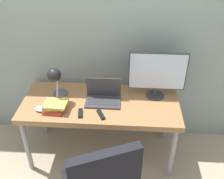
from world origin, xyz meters
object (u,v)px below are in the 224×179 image
Objects in this scene: game_controller at (41,109)px; book_stack at (55,106)px; desk_lamp at (55,78)px; monitor at (157,73)px; laptop at (103,97)px.

book_stack is at bearing 4.79° from game_controller.
desk_lamp is 0.33m from game_controller.
monitor is at bearing 16.03° from game_controller.
game_controller is (-1.13, -0.32, -0.25)m from monitor.
game_controller is (-0.12, -0.18, -0.25)m from desk_lamp.
book_stack is 1.81× the size of game_controller.
book_stack is (-1.00, -0.31, -0.23)m from monitor.
monitor is (0.54, 0.13, 0.22)m from laptop.
monitor reaches higher than laptop.
laptop is at bearing 22.22° from book_stack.
laptop is 0.49m from book_stack.
book_stack is (0.01, -0.17, -0.23)m from desk_lamp.
laptop reaches higher than book_stack.
book_stack reaches higher than game_controller.
laptop is at bearing 18.56° from game_controller.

